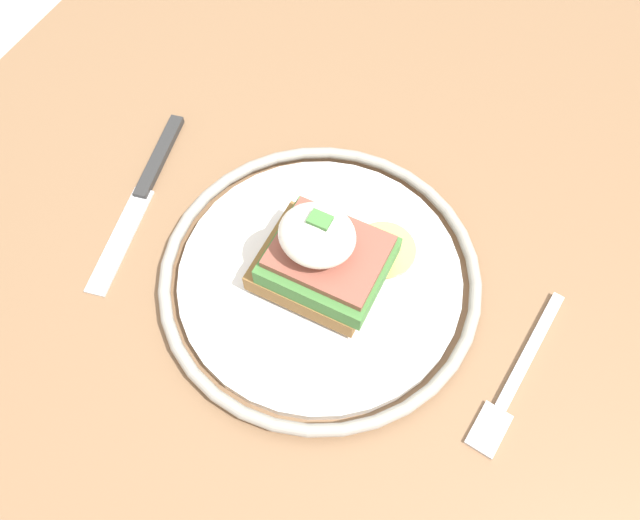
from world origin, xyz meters
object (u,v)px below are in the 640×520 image
plate (320,276)px  knife (146,186)px  fork (516,378)px  sandwich (322,255)px

plate → knife: (0.18, -0.01, -0.01)m
plate → fork: bearing=177.1°
plate → knife: 0.18m
plate → knife: plate is taller
fork → plate: bearing=-2.9°
plate → knife: bearing=-4.6°
sandwich → knife: (0.18, -0.01, -0.04)m
sandwich → knife: 0.19m
knife → plate: bearing=175.4°
fork → knife: 0.35m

